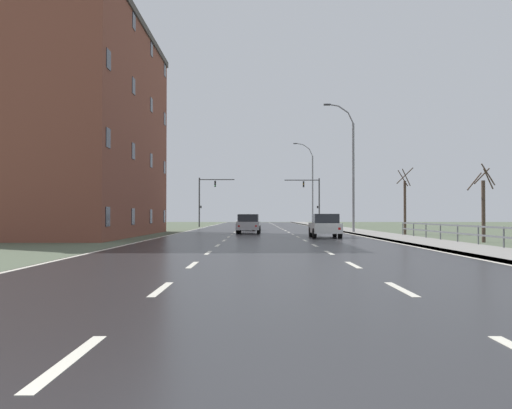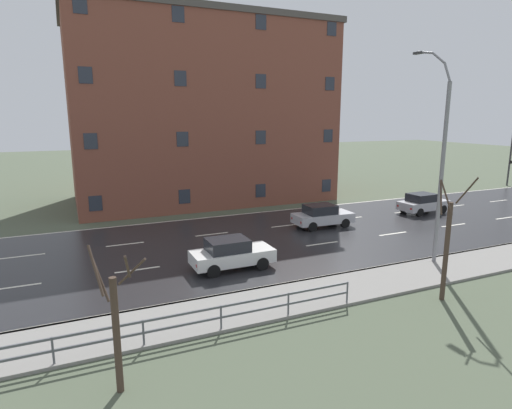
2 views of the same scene
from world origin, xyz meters
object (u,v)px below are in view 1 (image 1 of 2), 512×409
Objects in this scene: car_mid_centre at (246,222)px; street_lamp_midground at (352,170)px; traffic_signal_left at (206,195)px; car_far_left at (249,224)px; brick_building at (65,128)px; street_lamp_distant at (312,185)px; traffic_signal_right at (314,195)px; car_near_left at (325,226)px.

street_lamp_midground is at bearing -45.84° from car_mid_centre.
traffic_signal_left is 29.03m from car_far_left.
car_far_left is at bearing -77.92° from traffic_signal_left.
brick_building is (-12.96, -13.99, 7.05)m from car_mid_centre.
street_lamp_distant reaches higher than traffic_signal_left.
brick_building is at bearing -159.83° from car_far_left.
traffic_signal_right is at bearing 90.67° from street_lamp_midground.
traffic_signal_right is 14.27m from traffic_signal_left.
car_mid_centre is (-8.64, -19.74, -3.37)m from traffic_signal_right.
traffic_signal_right is (-0.31, -5.70, -1.61)m from street_lamp_distant.
street_lamp_distant reaches higher than car_far_left.
car_far_left is at bearing -105.59° from traffic_signal_right.
traffic_signal_right reaches higher than car_mid_centre.
traffic_signal_left is at bearing 118.40° from street_lamp_midground.
brick_building is (-21.59, -33.73, 3.68)m from traffic_signal_right.
traffic_signal_left is 38.59m from car_near_left.
traffic_signal_left is at bearing -154.78° from street_lamp_distant.
car_near_left is at bearing -94.65° from traffic_signal_right.
traffic_signal_left is (-14.22, -1.15, -0.00)m from traffic_signal_right.
street_lamp_midground is 30.61m from traffic_signal_left.
street_lamp_distant is 2.89× the size of car_near_left.
car_mid_centre is at bearing 94.70° from car_far_left.
traffic_signal_right is 38.22m from car_near_left.
car_far_left is at bearing -90.34° from car_mid_centre.
traffic_signal_left is 19.70m from car_mid_centre.
car_near_left is at bearing -76.05° from car_mid_centre.
car_mid_centre is 0.19× the size of brick_building.
street_lamp_midground is 0.91× the size of street_lamp_distant.
traffic_signal_right is at bearing 4.61° from traffic_signal_left.
street_lamp_distant is 44.06m from car_near_left.
traffic_signal_right is 1.54× the size of car_mid_centre.
street_lamp_distant is 2.86× the size of car_far_left.
brick_building is (-13.40, -4.39, 7.05)m from car_far_left.
brick_building is at bearing 167.44° from car_near_left.
street_lamp_midground reaches higher than traffic_signal_left.
car_far_left is (-8.50, -35.04, -4.98)m from street_lamp_distant.
traffic_signal_right is at bearing 85.62° from car_near_left.
traffic_signal_right is 0.29× the size of brick_building.
street_lamp_distant is 0.53× the size of brick_building.
street_lamp_midground reaches higher than traffic_signal_right.
street_lamp_midground is 0.49× the size of brick_building.
street_lamp_midground is 13.02m from car_mid_centre.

